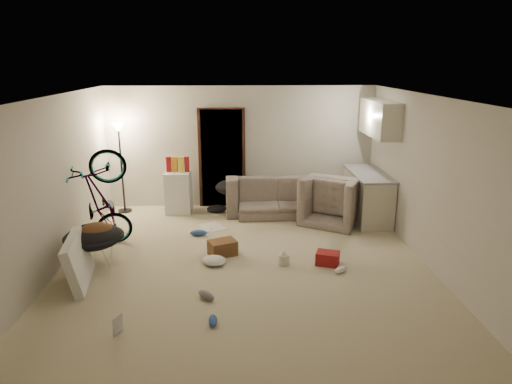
{
  "coord_description": "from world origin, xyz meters",
  "views": [
    {
      "loc": [
        -0.13,
        -6.35,
        2.98
      ],
      "look_at": [
        0.2,
        0.6,
        0.97
      ],
      "focal_mm": 32.0,
      "sensor_mm": 36.0,
      "label": 1
    }
  ],
  "objects_px": {
    "saucer_chair": "(94,242)",
    "drink_case_a": "(223,248)",
    "mini_fridge": "(179,192)",
    "drink_case_b": "(328,258)",
    "juicer": "(284,259)",
    "kitchen_counter": "(367,197)",
    "floor_lamp": "(120,149)",
    "armchair": "(335,204)",
    "bicycle": "(104,221)",
    "tv_box": "(78,261)",
    "sofa": "(277,198)"
  },
  "relations": [
    {
      "from": "saucer_chair",
      "to": "drink_case_a",
      "type": "xyz_separation_m",
      "value": [
        1.9,
        0.28,
        -0.25
      ]
    },
    {
      "from": "mini_fridge",
      "to": "drink_case_b",
      "type": "relative_size",
      "value": 2.5
    },
    {
      "from": "mini_fridge",
      "to": "juicer",
      "type": "bearing_deg",
      "value": -52.72
    },
    {
      "from": "kitchen_counter",
      "to": "juicer",
      "type": "bearing_deg",
      "value": -132.01
    },
    {
      "from": "floor_lamp",
      "to": "mini_fridge",
      "type": "distance_m",
      "value": 1.43
    },
    {
      "from": "armchair",
      "to": "juicer",
      "type": "distance_m",
      "value": 2.3
    },
    {
      "from": "drink_case_a",
      "to": "juicer",
      "type": "distance_m",
      "value": 1.03
    },
    {
      "from": "floor_lamp",
      "to": "kitchen_counter",
      "type": "xyz_separation_m",
      "value": [
        4.83,
        -0.65,
        -0.87
      ]
    },
    {
      "from": "drink_case_b",
      "to": "kitchen_counter",
      "type": "bearing_deg",
      "value": 79.78
    },
    {
      "from": "bicycle",
      "to": "juicer",
      "type": "height_order",
      "value": "bicycle"
    },
    {
      "from": "kitchen_counter",
      "to": "juicer",
      "type": "distance_m",
      "value": 2.77
    },
    {
      "from": "bicycle",
      "to": "saucer_chair",
      "type": "bearing_deg",
      "value": 174.31
    },
    {
      "from": "bicycle",
      "to": "drink_case_a",
      "type": "height_order",
      "value": "bicycle"
    },
    {
      "from": "mini_fridge",
      "to": "kitchen_counter",
      "type": "bearing_deg",
      "value": -6.89
    },
    {
      "from": "kitchen_counter",
      "to": "tv_box",
      "type": "height_order",
      "value": "kitchen_counter"
    },
    {
      "from": "floor_lamp",
      "to": "mini_fridge",
      "type": "height_order",
      "value": "floor_lamp"
    },
    {
      "from": "drink_case_a",
      "to": "armchair",
      "type": "bearing_deg",
      "value": 12.83
    },
    {
      "from": "armchair",
      "to": "mini_fridge",
      "type": "xyz_separation_m",
      "value": [
        -3.05,
        0.64,
        0.09
      ]
    },
    {
      "from": "bicycle",
      "to": "juicer",
      "type": "relative_size",
      "value": 7.35
    },
    {
      "from": "sofa",
      "to": "armchair",
      "type": "distance_m",
      "value": 1.2
    },
    {
      "from": "saucer_chair",
      "to": "juicer",
      "type": "relative_size",
      "value": 3.83
    },
    {
      "from": "bicycle",
      "to": "saucer_chair",
      "type": "height_order",
      "value": "bicycle"
    },
    {
      "from": "saucer_chair",
      "to": "mini_fridge",
      "type": "bearing_deg",
      "value": 68.35
    },
    {
      "from": "mini_fridge",
      "to": "saucer_chair",
      "type": "height_order",
      "value": "mini_fridge"
    },
    {
      "from": "floor_lamp",
      "to": "sofa",
      "type": "height_order",
      "value": "floor_lamp"
    },
    {
      "from": "drink_case_a",
      "to": "juicer",
      "type": "height_order",
      "value": "drink_case_a"
    },
    {
      "from": "armchair",
      "to": "bicycle",
      "type": "height_order",
      "value": "bicycle"
    },
    {
      "from": "saucer_chair",
      "to": "tv_box",
      "type": "bearing_deg",
      "value": -94.77
    },
    {
      "from": "bicycle",
      "to": "drink_case_a",
      "type": "bearing_deg",
      "value": -112.23
    },
    {
      "from": "sofa",
      "to": "bicycle",
      "type": "bearing_deg",
      "value": 28.08
    },
    {
      "from": "armchair",
      "to": "floor_lamp",
      "type": "bearing_deg",
      "value": 20.44
    },
    {
      "from": "saucer_chair",
      "to": "drink_case_b",
      "type": "height_order",
      "value": "saucer_chair"
    },
    {
      "from": "drink_case_b",
      "to": "sofa",
      "type": "bearing_deg",
      "value": 121.96
    },
    {
      "from": "floor_lamp",
      "to": "drink_case_a",
      "type": "xyz_separation_m",
      "value": [
        2.05,
        -2.28,
        -1.19
      ]
    },
    {
      "from": "tv_box",
      "to": "juicer",
      "type": "distance_m",
      "value": 2.94
    },
    {
      "from": "kitchen_counter",
      "to": "saucer_chair",
      "type": "xyz_separation_m",
      "value": [
        -4.68,
        -1.9,
        -0.07
      ]
    },
    {
      "from": "sofa",
      "to": "juicer",
      "type": "height_order",
      "value": "sofa"
    },
    {
      "from": "kitchen_counter",
      "to": "bicycle",
      "type": "height_order",
      "value": "bicycle"
    },
    {
      "from": "drink_case_b",
      "to": "saucer_chair",
      "type": "bearing_deg",
      "value": -162.96
    },
    {
      "from": "floor_lamp",
      "to": "juicer",
      "type": "bearing_deg",
      "value": -42.02
    },
    {
      "from": "sofa",
      "to": "drink_case_b",
      "type": "relative_size",
      "value": 6.0
    },
    {
      "from": "saucer_chair",
      "to": "drink_case_a",
      "type": "bearing_deg",
      "value": 8.26
    },
    {
      "from": "tv_box",
      "to": "floor_lamp",
      "type": "bearing_deg",
      "value": 83.14
    },
    {
      "from": "mini_fridge",
      "to": "saucer_chair",
      "type": "distance_m",
      "value": 2.64
    },
    {
      "from": "drink_case_a",
      "to": "tv_box",
      "type": "bearing_deg",
      "value": -178.96
    },
    {
      "from": "armchair",
      "to": "mini_fridge",
      "type": "height_order",
      "value": "mini_fridge"
    },
    {
      "from": "saucer_chair",
      "to": "tv_box",
      "type": "distance_m",
      "value": 0.6
    },
    {
      "from": "mini_fridge",
      "to": "tv_box",
      "type": "bearing_deg",
      "value": -106.98
    },
    {
      "from": "armchair",
      "to": "juicer",
      "type": "bearing_deg",
      "value": 89.23
    },
    {
      "from": "kitchen_counter",
      "to": "bicycle",
      "type": "xyz_separation_m",
      "value": [
        -4.73,
        -1.19,
        0.0
      ]
    }
  ]
}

